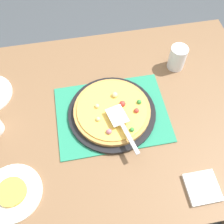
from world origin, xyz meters
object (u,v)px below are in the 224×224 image
(served_slice_right, at_px, (11,192))
(pizza_pan, at_px, (112,113))
(plate_far_right, at_px, (13,193))
(pizza, at_px, (112,110))
(cup_far, at_px, (177,58))
(pizza_server, at_px, (122,125))
(napkin_stack, at_px, (202,188))

(served_slice_right, bearing_deg, pizza_pan, -147.80)
(plate_far_right, bearing_deg, served_slice_right, 0.00)
(pizza, xyz_separation_m, plate_far_right, (0.43, 0.27, -0.03))
(pizza, distance_m, plate_far_right, 0.50)
(pizza, distance_m, cup_far, 0.42)
(pizza_pan, bearing_deg, pizza_server, 104.35)
(plate_far_right, relative_size, cup_far, 1.83)
(pizza, xyz_separation_m, served_slice_right, (0.43, 0.27, -0.02))
(pizza_server, bearing_deg, pizza_pan, -75.65)
(cup_far, xyz_separation_m, pizza_server, (0.33, 0.31, 0.01))
(pizza, height_order, plate_far_right, pizza)
(cup_far, bearing_deg, plate_far_right, 31.75)
(pizza, height_order, served_slice_right, pizza)
(served_slice_right, xyz_separation_m, napkin_stack, (-0.70, 0.11, -0.01))
(pizza_server, bearing_deg, plate_far_right, 21.04)
(pizza_server, relative_size, napkin_stack, 1.95)
(pizza_server, xyz_separation_m, napkin_stack, (-0.25, 0.28, -0.06))
(pizza, relative_size, pizza_server, 1.41)
(pizza, distance_m, served_slice_right, 0.50)
(cup_far, relative_size, napkin_stack, 1.00)
(pizza, distance_m, pizza_server, 0.10)
(plate_far_right, bearing_deg, napkin_stack, 171.00)
(pizza_server, bearing_deg, napkin_stack, 131.36)
(served_slice_right, bearing_deg, plate_far_right, 0.00)
(cup_far, distance_m, napkin_stack, 0.60)
(pizza_pan, bearing_deg, served_slice_right, 32.20)
(plate_far_right, xyz_separation_m, napkin_stack, (-0.70, 0.11, 0.00))
(napkin_stack, bearing_deg, served_slice_right, -9.00)
(plate_far_right, bearing_deg, pizza_pan, -147.80)
(pizza_pan, xyz_separation_m, served_slice_right, (0.42, 0.27, 0.01))
(napkin_stack, bearing_deg, pizza_server, -48.64)
(plate_far_right, relative_size, pizza_server, 0.94)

